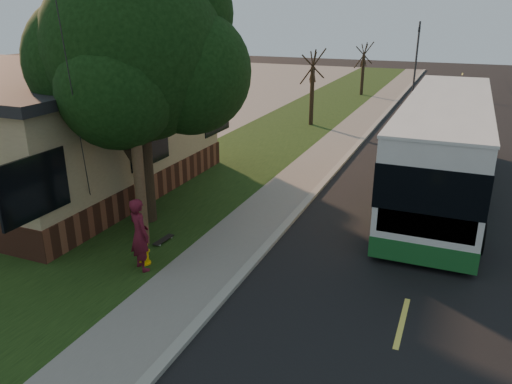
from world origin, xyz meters
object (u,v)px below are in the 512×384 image
(traffic_signal, at_px, (417,52))
(utility_pole, at_px, (131,82))
(bare_tree_far, at_px, (363,70))
(dumpster, at_px, (153,148))
(bare_tree_near, at_px, (312,88))
(fire_hydrant, at_px, (144,251))
(transit_bus, at_px, (444,144))
(skateboard_main, at_px, (163,240))
(skateboarder, at_px, (140,235))
(leafy_tree, at_px, (139,54))
(distant_car, at_px, (442,92))

(traffic_signal, bearing_deg, utility_pole, -96.58)
(bare_tree_far, xyz_separation_m, dumpster, (-4.71, -21.91, -1.34))
(bare_tree_near, height_order, bare_tree_far, bare_tree_near)
(utility_pole, xyz_separation_m, bare_tree_far, (0.31, 29.01, -2.63))
(fire_hydrant, relative_size, traffic_signal, 0.13)
(transit_bus, xyz_separation_m, skateboard_main, (-6.99, -7.55, -1.73))
(utility_pole, distance_m, dumpster, 9.25)
(bare_tree_far, height_order, skateboarder, bare_tree_far)
(leafy_tree, relative_size, distant_car, 1.82)
(fire_hydrant, distance_m, bare_tree_near, 18.10)
(fire_hydrant, xyz_separation_m, utility_pole, (-0.71, 0.99, 4.20))
(dumpster, xyz_separation_m, distant_car, (10.70, 21.05, 0.06))
(traffic_signal, bearing_deg, distant_car, -62.88)
(fire_hydrant, height_order, distant_car, distant_car)
(skateboarder, xyz_separation_m, skateboard_main, (-0.37, 1.56, -0.91))
(distant_car, bearing_deg, fire_hydrant, -94.43)
(leafy_tree, distance_m, skateboarder, 5.32)
(distant_car, bearing_deg, bare_tree_far, 178.31)
(utility_pole, height_order, leafy_tree, utility_pole)
(leafy_tree, distance_m, transit_bus, 10.88)
(bare_tree_far, distance_m, transit_bus, 22.30)
(fire_hydrant, height_order, traffic_signal, traffic_signal)
(skateboard_main, bearing_deg, dumpster, 125.54)
(traffic_signal, height_order, skateboard_main, traffic_signal)
(bare_tree_near, height_order, dumpster, bare_tree_near)
(distant_car, bearing_deg, bare_tree_near, -113.77)
(transit_bus, xyz_separation_m, dumpster, (-11.83, -0.77, -1.19))
(dumpster, bearing_deg, skateboard_main, -54.46)
(bare_tree_near, distance_m, distant_car, 12.98)
(bare_tree_far, distance_m, skateboarder, 30.27)
(utility_pole, xyz_separation_m, skateboarder, (0.81, -1.24, -3.60))
(bare_tree_near, distance_m, skateboard_main, 16.82)
(leafy_tree, bearing_deg, skateboarder, -60.05)
(fire_hydrant, relative_size, leafy_tree, 0.09)
(leafy_tree, height_order, skateboard_main, leafy_tree)
(fire_hydrant, relative_size, distant_car, 0.17)
(bare_tree_far, bearing_deg, skateboarder, -89.05)
(leafy_tree, bearing_deg, utility_pole, -62.40)
(traffic_signal, xyz_separation_m, distant_car, (2.49, -4.85, -2.44))
(bare_tree_far, relative_size, transit_bus, 0.31)
(skateboarder, distance_m, distant_car, 29.91)
(leafy_tree, bearing_deg, bare_tree_near, 87.50)
(utility_pole, xyz_separation_m, distant_car, (6.29, 28.15, -3.90))
(transit_bus, bearing_deg, leafy_tree, -143.15)
(fire_hydrant, distance_m, transit_bus, 11.21)
(traffic_signal, distance_m, skateboarder, 34.45)
(leafy_tree, relative_size, bare_tree_near, 1.81)
(dumpster, bearing_deg, distant_car, 63.07)
(fire_hydrant, height_order, bare_tree_near, bare_tree_near)
(bare_tree_near, distance_m, bare_tree_far, 12.01)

